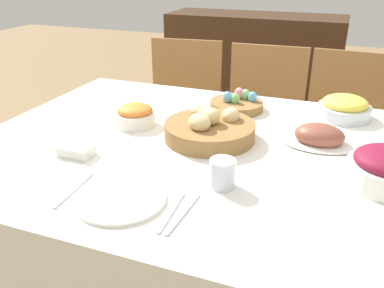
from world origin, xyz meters
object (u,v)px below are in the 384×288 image
(bread_basket, at_px, (210,128))
(ham_platter, at_px, (319,137))
(egg_basket, at_px, (237,104))
(pineapple_bowl, at_px, (344,108))
(chair_far_left, at_px, (181,113))
(spoon, at_px, (183,214))
(chair_far_center, at_px, (261,123))
(sideboard, at_px, (252,80))
(knife, at_px, (172,211))
(chair_far_right, at_px, (343,134))
(dinner_plate, at_px, (121,199))
(drinking_cup, at_px, (222,173))
(carrot_bowl, at_px, (135,115))
(fork, at_px, (74,190))
(butter_dish, at_px, (76,151))

(bread_basket, relative_size, ham_platter, 1.23)
(egg_basket, distance_m, pineapple_bowl, 0.41)
(chair_far_left, height_order, spoon, chair_far_left)
(chair_far_center, height_order, egg_basket, chair_far_center)
(sideboard, height_order, knife, sideboard)
(ham_platter, bearing_deg, chair_far_right, 83.49)
(chair_far_left, distance_m, dinner_plate, 1.39)
(ham_platter, distance_m, drinking_cup, 0.44)
(chair_far_left, xyz_separation_m, ham_platter, (0.81, -0.78, 0.29))
(spoon, bearing_deg, carrot_bowl, 131.95)
(chair_far_center, relative_size, fork, 4.82)
(chair_far_left, relative_size, knife, 4.82)
(chair_far_left, xyz_separation_m, knife, (0.51, -1.31, 0.27))
(spoon, relative_size, butter_dish, 1.75)
(chair_far_right, bearing_deg, pineapple_bowl, -89.51)
(bread_basket, xyz_separation_m, fork, (-0.23, -0.45, -0.04))
(pineapple_bowl, bearing_deg, sideboard, 115.51)
(dinner_plate, bearing_deg, drinking_cup, 36.25)
(drinking_cup, bearing_deg, butter_dish, 177.94)
(carrot_bowl, relative_size, fork, 0.81)
(dinner_plate, xyz_separation_m, fork, (-0.14, 0.00, -0.00))
(butter_dish, bearing_deg, carrot_bowl, 79.92)
(chair_far_center, relative_size, bread_basket, 2.91)
(pineapple_bowl, relative_size, fork, 1.08)
(ham_platter, bearing_deg, carrot_bowl, -174.16)
(bread_basket, distance_m, fork, 0.50)
(chair_far_center, bearing_deg, dinner_plate, -96.50)
(pineapple_bowl, distance_m, drinking_cup, 0.72)
(drinking_cup, bearing_deg, carrot_bowl, 144.04)
(chair_far_right, height_order, carrot_bowl, chair_far_right)
(chair_far_left, distance_m, ham_platter, 1.16)
(bread_basket, bearing_deg, dinner_plate, -101.19)
(sideboard, distance_m, spoon, 2.24)
(chair_far_left, bearing_deg, pineapple_bowl, -35.66)
(knife, bearing_deg, sideboard, 94.36)
(carrot_bowl, bearing_deg, sideboard, 88.09)
(chair_far_right, bearing_deg, spoon, -102.23)
(chair_far_center, distance_m, pineapple_bowl, 0.71)
(pineapple_bowl, height_order, butter_dish, pineapple_bowl)
(bread_basket, xyz_separation_m, ham_platter, (0.35, 0.09, -0.01))
(chair_far_right, distance_m, chair_far_left, 0.90)
(chair_far_center, xyz_separation_m, sideboard, (-0.25, 0.88, -0.01))
(ham_platter, relative_size, drinking_cup, 3.13)
(chair_far_left, bearing_deg, butter_dish, -90.68)
(knife, bearing_deg, chair_far_left, 108.13)
(chair_far_left, distance_m, sideboard, 0.91)
(sideboard, bearing_deg, drinking_cup, -79.73)
(sideboard, height_order, spoon, sideboard)
(chair_far_left, xyz_separation_m, bread_basket, (0.46, -0.87, 0.31))
(chair_far_right, xyz_separation_m, knife, (-0.39, -1.31, 0.27))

